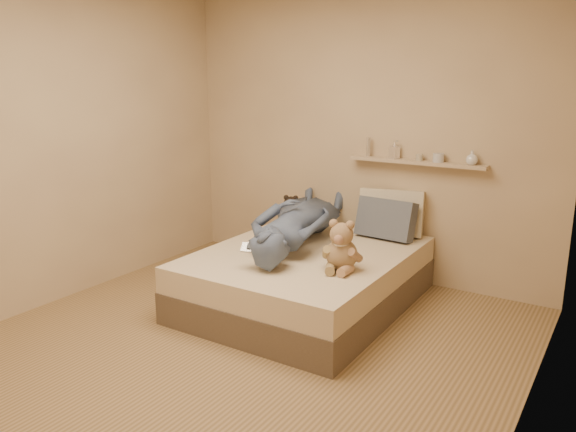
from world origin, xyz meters
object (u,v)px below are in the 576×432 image
Objects in this scene: dark_plush at (291,214)px; pillow_cream at (391,212)px; game_console at (254,248)px; bed at (306,278)px; teddy_bear at (341,250)px; wall_shelf at (416,162)px; pillow_grey at (386,219)px; person at (297,220)px.

dark_plush is 0.91m from pillow_cream.
dark_plush is (-0.39, 1.13, -0.03)m from game_console.
dark_plush reaches higher than bed.
teddy_bear is 1.23× the size of dark_plush.
bed is at bearing -121.18° from wall_shelf.
dark_plush is 0.56× the size of pillow_cream.
pillow_cream is (0.38, 0.83, 0.43)m from bed.
bed is 0.82m from dark_plush.
pillow_cream is 1.10× the size of pillow_grey.
person reaches higher than pillow_grey.
pillow_cream reaches higher than person.
wall_shelf is (1.04, 0.36, 0.52)m from dark_plush.
dark_plush is at bearing -66.05° from person.
dark_plush is at bearing 139.02° from teddy_bear.
wall_shelf is at bearing 66.38° from game_console.
bed is at bearing 128.00° from person.
wall_shelf is at bearing 19.21° from dark_plush.
pillow_cream is at bearing 93.53° from teddy_bear.
pillow_cream reaches higher than dark_plush.
wall_shelf is (0.65, 1.49, 0.49)m from game_console.
game_console is 1.49m from pillow_cream.
pillow_cream is 0.49m from wall_shelf.
pillow_grey is (0.88, 0.14, 0.04)m from dark_plush.
bed is at bearing 149.18° from teddy_bear.
pillow_cream is (0.48, 1.41, 0.04)m from game_console.
teddy_bear is (0.55, 0.32, -0.01)m from game_console.
person reaches higher than teddy_bear.
pillow_cream reaches higher than bed.
teddy_bear is at bearing -40.98° from dark_plush.
game_console is 0.63m from teddy_bear.
wall_shelf is (0.55, 0.91, 0.88)m from bed.
pillow_grey reaches higher than dark_plush.
pillow_cream is at bearing 71.28° from game_console.
teddy_bear is at bearing -86.49° from pillow_grey.
dark_plush is 0.51m from person.
teddy_bear is at bearing -95.16° from wall_shelf.
teddy_bear is 0.75m from person.
pillow_grey is at bearing -126.93° from wall_shelf.
game_console is 1.19m from dark_plush.
bed is 0.64m from teddy_bear.
wall_shelf reaches higher than game_console.
pillow_grey is at bearing 69.03° from game_console.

